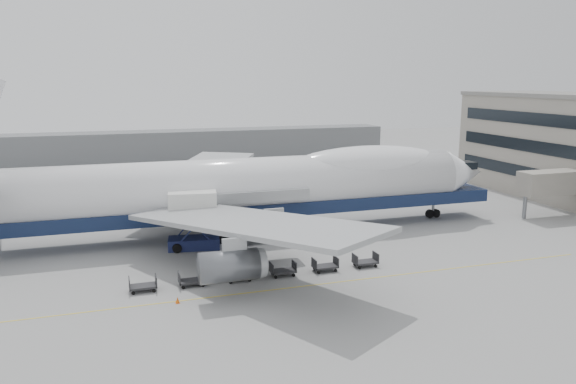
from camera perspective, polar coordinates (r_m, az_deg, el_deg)
name	(u,v)px	position (r m, az deg, el deg)	size (l,w,h in m)	color
ground	(275,266)	(54.66, -1.32, -7.50)	(260.00, 260.00, 0.00)	gray
apron_line	(295,287)	(49.28, 0.71, -9.65)	(60.00, 0.15, 0.01)	gold
hangar	(131,149)	(120.48, -15.63, 4.25)	(110.00, 8.00, 7.00)	slate
airliner	(250,186)	(64.59, -3.85, 0.61)	(67.00, 55.30, 19.98)	white
catering_truck	(193,217)	(59.99, -9.62, -2.49)	(5.68, 4.29, 6.18)	navy
traffic_cone	(178,300)	(46.82, -11.16, -10.73)	(0.35, 0.35, 0.52)	#DC560B
dolly_0	(143,285)	(49.77, -14.52, -9.17)	(2.30, 1.35, 1.30)	#2D2D30
dolly_1	(192,280)	(50.13, -9.73, -8.81)	(2.30, 1.35, 1.30)	#2D2D30
dolly_2	(239,275)	(50.82, -5.04, -8.40)	(2.30, 1.35, 1.30)	#2D2D30
dolly_3	(283,270)	(51.84, -0.52, -7.95)	(2.30, 1.35, 1.30)	#2D2D30
dolly_4	(325,266)	(53.16, 3.79, -7.47)	(2.30, 1.35, 1.30)	#2D2D30
dolly_5	(365,261)	(54.76, 7.86, -6.98)	(2.30, 1.35, 1.30)	#2D2D30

